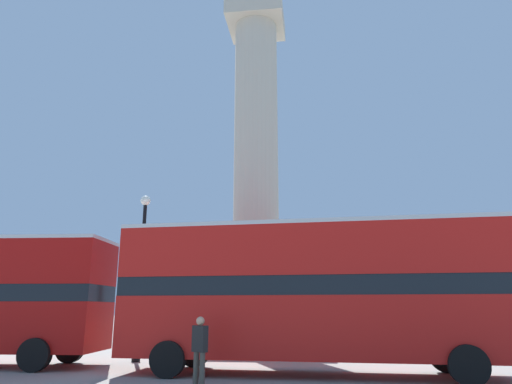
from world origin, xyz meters
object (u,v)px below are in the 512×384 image
at_px(bus_b, 311,290).
at_px(equestrian_statue, 480,307).
at_px(street_lamp, 141,270).
at_px(pedestrian_near_lamp, 200,347).
at_px(monument_column, 256,213).

bearing_deg(bus_b, equestrian_statue, 55.22).
relative_size(street_lamp, pedestrian_near_lamp, 3.69).
bearing_deg(equestrian_statue, bus_b, -136.80).
height_order(bus_b, equestrian_statue, equestrian_statue).
xyz_separation_m(monument_column, street_lamp, (-3.84, -4.21, -2.95)).
bearing_deg(street_lamp, bus_b, -22.40).
distance_m(equestrian_statue, street_lamp, 17.04).
bearing_deg(pedestrian_near_lamp, equestrian_statue, -94.28).
bearing_deg(monument_column, bus_b, -69.61).
xyz_separation_m(bus_b, pedestrian_near_lamp, (-2.80, -2.30, -1.48)).
xyz_separation_m(street_lamp, pedestrian_near_lamp, (3.59, -4.93, -2.35)).
bearing_deg(monument_column, street_lamp, -132.41).
height_order(monument_column, bus_b, monument_column).
xyz_separation_m(bus_b, street_lamp, (-6.38, 2.63, 0.86)).
xyz_separation_m(equestrian_statue, pedestrian_near_lamp, (-11.21, -13.28, -1.02)).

